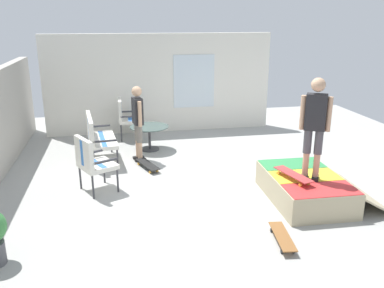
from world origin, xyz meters
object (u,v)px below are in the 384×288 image
Objects in this scene: skate_ramp at (306,187)px; skateboard_spare at (282,237)px; patio_chair_near_house at (125,115)px; patio_table at (149,133)px; patio_bench at (97,135)px; skateboard_on_ramp at (293,175)px; person_skater at (315,122)px; patio_chair_by_wall at (91,160)px; skateboard_by_bench at (148,165)px; person_watching at (138,118)px.

skate_ramp is 1.54m from skateboard_spare.
patio_table is at bearing -153.66° from patio_chair_near_house.
patio_table is (0.64, -1.17, -0.21)m from patio_bench.
skate_ramp is 4.41m from patio_bench.
skateboard_spare is 1.33m from skateboard_on_ramp.
patio_table is at bearing 34.90° from person_skater.
skate_ramp is 3.74m from patio_chair_by_wall.
skateboard_on_ramp is (-2.13, -2.22, 0.45)m from skateboard_by_bench.
patio_bench is at bearing 118.90° from patio_table.
person_skater reaches higher than patio_table.
skate_ramp is 1.10× the size of person_watching.
patio_chair_by_wall is 1.54m from skateboard_by_bench.
skateboard_spare is at bearing -145.48° from patio_bench.
skateboard_spare is (-3.22, -1.60, 0.00)m from skateboard_by_bench.
patio_chair_near_house is 1.25× the size of skateboard_spare.
patio_table is 3.94m from skateboard_on_ramp.
skateboard_on_ramp is (0.01, 0.29, -0.88)m from person_skater.
person_skater is 1.94m from skateboard_spare.
patio_chair_by_wall is 3.50m from skateboard_spare.
patio_bench is at bearing 53.92° from skate_ramp.
patio_chair_near_house is at bearing 8.98° from skateboard_by_bench.
skateboard_spare is (-2.22, -2.65, -0.53)m from patio_chair_by_wall.
person_watching is at bearing -30.45° from patio_chair_by_wall.
patio_chair_by_wall is at bearing 168.07° from patio_chair_near_house.
patio_bench is 1.58m from patio_chair_by_wall.
skateboard_by_bench is 1.00× the size of skateboard_spare.
skate_ramp is 1.07× the size of person_skater.
person_watching is (-0.67, 0.29, 0.53)m from patio_table.
person_watching reaches higher than skateboard_on_ramp.
skateboard_by_bench is at bearing 46.16° from skateboard_on_ramp.
patio_chair_by_wall is 0.61× the size of person_skater.
skate_ramp is 3.23m from skateboard_by_bench.
skateboard_spare is at bearing -155.29° from person_watching.
skate_ramp is at bearing -67.55° from skateboard_on_ramp.
skate_ramp is at bearing -133.80° from person_watching.
skateboard_spare is (-3.78, -1.74, -0.85)m from person_watching.
skate_ramp is 1.98× the size of patio_table.
patio_chair_near_house is 1.18m from patio_table.
person_watching is at bearing 46.20° from skate_ramp.
patio_chair_by_wall reaches higher than skateboard_spare.
skate_ramp is 1.20m from person_skater.
skate_ramp is 2.18× the size of skateboard_spare.
person_skater reaches higher than person_watching.
person_watching reaches higher than skate_ramp.
skateboard_spare is at bearing 139.98° from person_skater.
patio_bench is 0.78× the size of person_skater.
patio_chair_near_house reaches higher than patio_table.
skateboard_on_ramp is (-2.72, -3.23, -0.08)m from patio_bench.
person_skater reaches higher than patio_bench.
skateboard_spare is at bearing -129.98° from patio_chair_by_wall.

